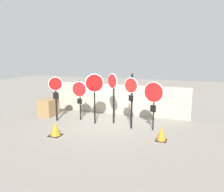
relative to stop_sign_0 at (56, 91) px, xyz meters
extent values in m
plane|color=gray|center=(2.41, 0.28, -1.48)|extent=(40.00, 40.00, 0.00)
cube|color=#A89E89|center=(2.41, 2.24, -0.67)|extent=(7.67, 0.12, 1.64)
cylinder|color=black|center=(-0.02, 0.04, -0.42)|extent=(0.09, 0.09, 2.14)
cylinder|color=white|center=(0.01, -0.02, 0.37)|extent=(0.57, 0.40, 0.67)
cylinder|color=red|center=(0.02, -0.04, 0.37)|extent=(0.52, 0.36, 0.61)
cube|color=black|center=(0.01, -0.02, -0.21)|extent=(0.24, 0.17, 0.31)
cylinder|color=black|center=(1.03, 0.53, -0.49)|extent=(0.07, 0.07, 1.99)
cylinder|color=white|center=(1.04, 0.47, 0.09)|extent=(0.76, 0.06, 0.76)
cylinder|color=red|center=(1.04, 0.45, 0.09)|extent=(0.71, 0.06, 0.70)
cube|color=black|center=(1.04, 0.47, -0.51)|extent=(0.25, 0.04, 0.25)
cylinder|color=black|center=(1.95, 0.24, -0.29)|extent=(0.07, 0.07, 2.39)
cylinder|color=white|center=(1.98, 0.18, 0.47)|extent=(0.77, 0.39, 0.85)
cylinder|color=#AD0F0F|center=(1.98, 0.17, 0.47)|extent=(0.72, 0.36, 0.79)
cylinder|color=black|center=(2.76, 0.61, -0.31)|extent=(0.09, 0.09, 2.35)
cylinder|color=white|center=(2.73, 0.56, 0.55)|extent=(0.59, 0.41, 0.69)
cylinder|color=red|center=(2.72, 0.54, 0.55)|extent=(0.54, 0.37, 0.63)
cylinder|color=black|center=(3.77, 0.13, -0.27)|extent=(0.08, 0.08, 2.44)
cylinder|color=white|center=(3.74, 0.06, 0.46)|extent=(0.64, 0.24, 0.67)
cylinder|color=red|center=(3.74, 0.05, 0.46)|extent=(0.58, 0.22, 0.61)
cube|color=black|center=(3.74, 0.06, -0.10)|extent=(0.22, 0.10, 0.26)
cylinder|color=black|center=(4.70, 0.26, -0.53)|extent=(0.06, 0.06, 1.90)
cylinder|color=white|center=(4.69, 0.21, 0.19)|extent=(0.86, 0.25, 0.88)
cylinder|color=red|center=(4.68, 0.19, 0.19)|extent=(0.80, 0.23, 0.82)
cube|color=black|center=(4.69, 0.21, -0.52)|extent=(0.26, 0.09, 0.30)
cube|color=black|center=(5.20, -0.83, -1.47)|extent=(0.40, 0.40, 0.02)
cone|color=orange|center=(5.20, -0.83, -1.19)|extent=(0.34, 0.34, 0.55)
cube|color=black|center=(1.10, -1.76, -1.47)|extent=(0.47, 0.47, 0.02)
cone|color=orange|center=(1.10, -1.76, -1.19)|extent=(0.40, 0.40, 0.55)
cube|color=olive|center=(-1.01, 0.71, -1.04)|extent=(0.77, 0.95, 0.89)
camera|label=1|loc=(6.10, -8.88, 1.72)|focal=35.00mm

